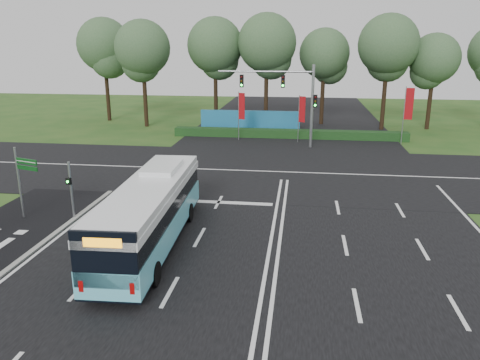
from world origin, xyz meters
TOP-DOWN VIEW (x-y plane):
  - ground at (0.00, 0.00)m, footprint 120.00×120.00m
  - road_main at (0.00, 0.00)m, footprint 20.00×120.00m
  - road_cross at (0.00, 12.00)m, footprint 120.00×14.00m
  - kerb_strip at (-10.10, -3.00)m, footprint 0.25×18.00m
  - city_bus at (-5.18, -1.15)m, footprint 2.74×11.00m
  - pedestrian_signal at (-10.21, 1.54)m, footprint 0.27×0.40m
  - street_sign at (-12.53, 1.25)m, footprint 1.40×0.51m
  - banner_flag_left at (-4.36, 22.75)m, footprint 0.63×0.28m
  - banner_flag_mid at (1.11, 22.37)m, footprint 0.60×0.28m
  - banner_flag_right at (10.25, 22.70)m, footprint 0.74×0.22m
  - traffic_light_gantry at (0.21, 20.50)m, footprint 8.41×0.28m
  - hedge at (0.00, 24.50)m, footprint 22.00×1.20m
  - blue_hoarding at (-4.00, 27.00)m, footprint 10.00×0.30m
  - eucalyptus_row at (-1.32, 31.32)m, footprint 47.38×9.45m

SIDE VIEW (x-z plane):
  - ground at x=0.00m, z-range 0.00..0.00m
  - road_main at x=0.00m, z-range 0.00..0.04m
  - road_cross at x=0.00m, z-range 0.00..0.05m
  - kerb_strip at x=-10.10m, z-range 0.00..0.12m
  - hedge at x=0.00m, z-range 0.00..0.80m
  - blue_hoarding at x=-4.00m, z-range 0.00..2.20m
  - city_bus at x=-5.18m, z-range 0.01..3.14m
  - pedestrian_signal at x=-10.21m, z-range 0.14..3.15m
  - street_sign at x=-12.53m, z-range 0.50..4.23m
  - banner_flag_mid at x=1.11m, z-range 0.66..4.94m
  - banner_flag_left at x=-4.36m, z-range 0.68..5.16m
  - banner_flag_right at x=10.25m, z-range 0.75..5.86m
  - traffic_light_gantry at x=0.21m, z-range 1.16..8.16m
  - eucalyptus_row at x=-1.32m, z-range 2.33..14.11m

